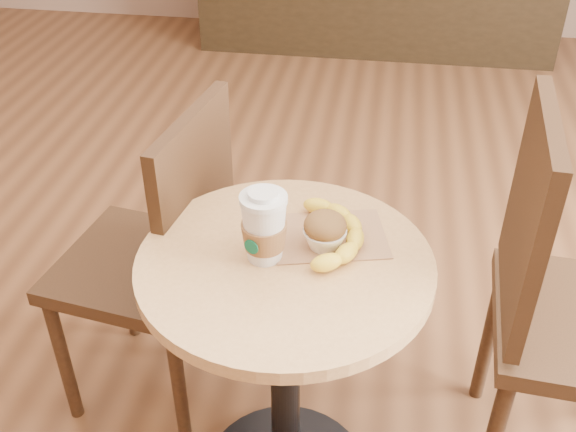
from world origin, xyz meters
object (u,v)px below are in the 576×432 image
object	(u,v)px
chair_right	(567,303)
coffee_cup	(264,229)
chair_left	(160,255)
banana	(334,234)
cafe_table	(285,346)
muffin	(325,231)

from	to	relation	value
chair_right	coffee_cup	world-z (taller)	chair_right
chair_left	chair_right	distance (m)	1.01
chair_right	banana	world-z (taller)	chair_right
chair_left	banana	size ratio (longest dim) A/B	3.53
chair_right	banana	size ratio (longest dim) A/B	3.83
cafe_table	chair_left	bearing A→B (deg)	145.96
banana	chair_right	bearing A→B (deg)	4.26
banana	cafe_table	bearing A→B (deg)	-148.23
cafe_table	coffee_cup	bearing A→B (deg)	179.40
chair_right	banana	distance (m)	0.59
muffin	cafe_table	bearing A→B (deg)	-145.61
chair_left	banana	distance (m)	0.56
chair_left	chair_right	bearing A→B (deg)	94.36
chair_left	banana	world-z (taller)	chair_left
muffin	chair_left	bearing A→B (deg)	155.91
chair_left	muffin	world-z (taller)	chair_left
coffee_cup	banana	world-z (taller)	coffee_cup
cafe_table	muffin	distance (m)	0.31
chair_left	muffin	xyz separation A→B (m)	(0.45, -0.20, 0.28)
coffee_cup	banana	size ratio (longest dim) A/B	0.60
coffee_cup	cafe_table	bearing A→B (deg)	22.21
cafe_table	muffin	xyz separation A→B (m)	(0.08, 0.05, 0.29)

